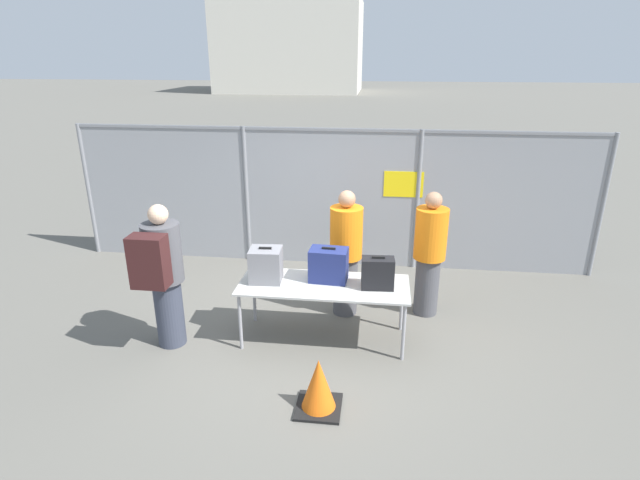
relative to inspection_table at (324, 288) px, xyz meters
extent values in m
plane|color=#605E56|center=(-0.17, 0.02, -0.68)|extent=(120.00, 120.00, 0.00)
cylinder|color=gray|center=(-4.23, 2.35, 0.42)|extent=(0.07, 0.07, 2.20)
cylinder|color=gray|center=(-1.52, 2.35, 0.42)|extent=(0.07, 0.07, 2.20)
cylinder|color=gray|center=(1.19, 2.35, 0.42)|extent=(0.07, 0.07, 2.20)
cylinder|color=gray|center=(3.90, 2.35, 0.42)|extent=(0.07, 0.07, 2.20)
cube|color=gray|center=(-0.17, 2.35, 0.42)|extent=(8.13, 0.01, 2.20)
cube|color=gray|center=(-0.17, 2.35, 1.49)|extent=(8.13, 0.04, 0.04)
cube|color=yellow|center=(0.96, 2.34, 0.69)|extent=(0.60, 0.01, 0.40)
cube|color=#B2B2AD|center=(0.00, 0.00, 0.04)|extent=(1.98, 0.78, 0.02)
cylinder|color=#99999E|center=(-0.93, -0.33, -0.33)|extent=(0.04, 0.04, 0.70)
cylinder|color=#99999E|center=(0.93, -0.33, -0.33)|extent=(0.04, 0.04, 0.70)
cylinder|color=#99999E|center=(-0.93, 0.33, -0.33)|extent=(0.04, 0.04, 0.70)
cylinder|color=#99999E|center=(0.93, 0.33, -0.33)|extent=(0.04, 0.04, 0.70)
cube|color=slate|center=(-0.69, 0.02, 0.25)|extent=(0.39, 0.34, 0.40)
cube|color=black|center=(-0.69, 0.02, 0.46)|extent=(0.15, 0.03, 0.02)
cube|color=navy|center=(0.04, 0.11, 0.25)|extent=(0.46, 0.31, 0.39)
cube|color=black|center=(0.04, 0.11, 0.46)|extent=(0.16, 0.03, 0.02)
cube|color=black|center=(0.62, -0.02, 0.23)|extent=(0.38, 0.23, 0.36)
cube|color=black|center=(0.62, -0.02, 0.43)|extent=(0.15, 0.03, 0.02)
cylinder|color=#383D4C|center=(-1.78, -0.31, -0.27)|extent=(0.32, 0.32, 0.82)
cylinder|color=#4C4C51|center=(-1.78, -0.31, 0.48)|extent=(0.43, 0.43, 0.68)
sphere|color=beige|center=(-1.78, -0.31, 0.93)|extent=(0.22, 0.22, 0.22)
cube|color=#381919|center=(-1.78, -0.64, 0.51)|extent=(0.38, 0.23, 0.57)
cylinder|color=#4C4C51|center=(0.20, 0.70, -0.28)|extent=(0.31, 0.31, 0.80)
cylinder|color=orange|center=(0.20, 0.70, 0.45)|extent=(0.41, 0.41, 0.66)
sphere|color=#A57A5B|center=(0.20, 0.70, 0.89)|extent=(0.22, 0.22, 0.22)
cylinder|color=#4C4C51|center=(1.27, 0.82, -0.28)|extent=(0.31, 0.31, 0.79)
cylinder|color=orange|center=(1.27, 0.82, 0.44)|extent=(0.41, 0.41, 0.66)
sphere|color=#A57A5B|center=(1.27, 0.82, 0.87)|extent=(0.21, 0.21, 0.21)
cube|color=white|center=(1.20, 4.14, -0.22)|extent=(2.67, 1.49, 0.57)
sphere|color=black|center=(0.73, 3.33, -0.36)|extent=(0.63, 0.63, 0.63)
sphere|color=black|center=(0.73, 4.95, -0.36)|extent=(0.63, 0.63, 0.63)
cylinder|color=#59595B|center=(-0.60, 4.14, -0.46)|extent=(0.94, 0.06, 0.06)
cube|color=beige|center=(-7.73, 41.43, 3.14)|extent=(12.29, 8.60, 7.64)
cube|color=black|center=(0.10, -1.27, -0.66)|extent=(0.44, 0.44, 0.03)
cone|color=orange|center=(0.10, -1.27, -0.40)|extent=(0.35, 0.35, 0.55)
camera|label=1|loc=(0.60, -5.22, 2.57)|focal=28.00mm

